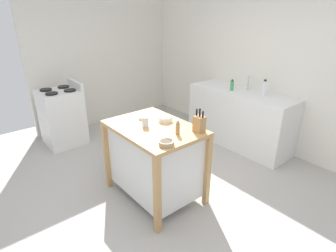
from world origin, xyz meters
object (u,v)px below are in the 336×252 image
object	(u,v)px
knife_block	(199,124)
trash_bin	(123,147)
bottle_spray_cleaner	(232,85)
pepper_grinder	(178,128)
kitchen_island	(155,158)
bottle_hand_soap	(264,88)
bowl_ceramic_wide	(165,119)
stove	(62,117)
drinking_cup	(145,122)
bowl_stoneware_deep	(143,118)
bowl_ceramic_small	(166,143)
sink_faucet	(248,83)

from	to	relation	value
knife_block	trash_bin	size ratio (longest dim) A/B	0.40
bottle_spray_cleaner	pepper_grinder	bearing A→B (deg)	-68.37
knife_block	trash_bin	world-z (taller)	knife_block
kitchen_island	bottle_hand_soap	distance (m)	2.03
trash_bin	bottle_spray_cleaner	world-z (taller)	bottle_spray_cleaner
bowl_ceramic_wide	bottle_spray_cleaner	xyz separation A→B (m)	(-0.34, 1.63, 0.05)
stove	kitchen_island	bearing A→B (deg)	8.47
bottle_spray_cleaner	knife_block	bearing A→B (deg)	-62.87
bowl_ceramic_wide	trash_bin	size ratio (longest dim) A/B	0.25
knife_block	drinking_cup	size ratio (longest dim) A/B	2.31
knife_block	bowl_stoneware_deep	xyz separation A→B (m)	(-0.67, -0.24, -0.07)
bowl_ceramic_wide	drinking_cup	distance (m)	0.27
knife_block	bottle_spray_cleaner	xyz separation A→B (m)	(-0.79, 1.54, -0.01)
bottle_spray_cleaner	drinking_cup	bearing A→B (deg)	-80.37
bowl_ceramic_small	drinking_cup	world-z (taller)	drinking_cup
drinking_cup	sink_faucet	bearing A→B (deg)	94.86
bowl_ceramic_small	bottle_spray_cleaner	bearing A→B (deg)	112.15
bowl_stoneware_deep	trash_bin	size ratio (longest dim) A/B	0.18
bowl_ceramic_wide	pepper_grinder	distance (m)	0.38
bottle_spray_cleaner	bowl_ceramic_wide	bearing A→B (deg)	-78.21
kitchen_island	bowl_stoneware_deep	distance (m)	0.49
kitchen_island	bowl_ceramic_wide	size ratio (longest dim) A/B	6.79
bowl_ceramic_wide	bowl_ceramic_small	xyz separation A→B (m)	(0.47, -0.37, -0.01)
bowl_stoneware_deep	pepper_grinder	distance (m)	0.58
trash_bin	bottle_hand_soap	world-z (taller)	bottle_hand_soap
pepper_grinder	sink_faucet	world-z (taller)	sink_faucet
sink_faucet	bowl_ceramic_wide	bearing A→B (deg)	-83.88
knife_block	trash_bin	distance (m)	1.38
bowl_ceramic_small	bottle_hand_soap	distance (m)	2.17
bowl_ceramic_small	stove	world-z (taller)	stove
bowl_ceramic_wide	bowl_stoneware_deep	world-z (taller)	bowl_ceramic_wide
bowl_ceramic_small	sink_faucet	size ratio (longest dim) A/B	0.67
bowl_ceramic_wide	pepper_grinder	world-z (taller)	pepper_grinder
bowl_ceramic_wide	pepper_grinder	size ratio (longest dim) A/B	1.02
bowl_ceramic_wide	stove	world-z (taller)	stove
knife_block	bowl_ceramic_small	xyz separation A→B (m)	(0.02, -0.46, -0.07)
pepper_grinder	bottle_spray_cleaner	distance (m)	1.89
kitchen_island	bowl_ceramic_wide	xyz separation A→B (m)	(-0.04, 0.19, 0.43)
kitchen_island	pepper_grinder	distance (m)	0.57
bowl_ceramic_small	pepper_grinder	size ratio (longest dim) A/B	0.96
knife_block	bottle_hand_soap	xyz separation A→B (m)	(-0.31, 1.68, 0.03)
trash_bin	bottle_hand_soap	bearing A→B (deg)	65.70
kitchen_island	bottle_hand_soap	xyz separation A→B (m)	(0.10, 1.96, 0.51)
kitchen_island	trash_bin	world-z (taller)	kitchen_island
bowl_ceramic_wide	bowl_ceramic_small	distance (m)	0.60
bowl_ceramic_wide	bottle_hand_soap	bearing A→B (deg)	85.61
knife_block	trash_bin	xyz separation A→B (m)	(-1.19, -0.25, -0.67)
bowl_ceramic_wide	sink_faucet	bearing A→B (deg)	96.12
knife_block	stove	xyz separation A→B (m)	(-2.52, -0.59, -0.53)
drinking_cup	bottle_spray_cleaner	world-z (taller)	bottle_spray_cleaner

